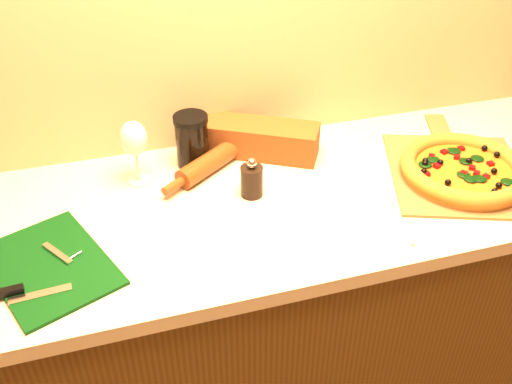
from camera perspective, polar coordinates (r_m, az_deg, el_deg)
name	(u,v)px	position (r m, az deg, el deg)	size (l,w,h in m)	color
cabinet	(272,318)	(1.82, 1.59, -12.45)	(2.80, 0.65, 0.86)	#4A2E0F
countertop	(275,202)	(1.52, 1.87, -1.00)	(2.84, 0.68, 0.04)	beige
pizza_peel	(457,170)	(1.70, 19.42, 2.05)	(0.49, 0.59, 0.01)	brown
pizza	(464,169)	(1.66, 20.08, 2.14)	(0.35, 0.35, 0.05)	#C38030
cutting_board	(49,266)	(1.37, -20.03, -7.01)	(0.34, 0.39, 0.02)	#05320C
bottle_cap	(37,252)	(1.42, -21.09, -5.62)	(0.03, 0.03, 0.01)	black
pepper_grinder	(252,180)	(1.49, -0.43, 1.20)	(0.06, 0.06, 0.11)	black
rolling_pin	(217,158)	(1.62, -3.90, 3.44)	(0.35, 0.27, 0.06)	#5F2D10
bread_bag	(258,139)	(1.67, 0.22, 5.36)	(0.35, 0.11, 0.10)	maroon
wine_glass	(134,140)	(1.53, -12.11, 5.11)	(0.07, 0.07, 0.18)	silver
dark_jar	(192,140)	(1.61, -6.42, 5.14)	(0.10, 0.10, 0.15)	black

